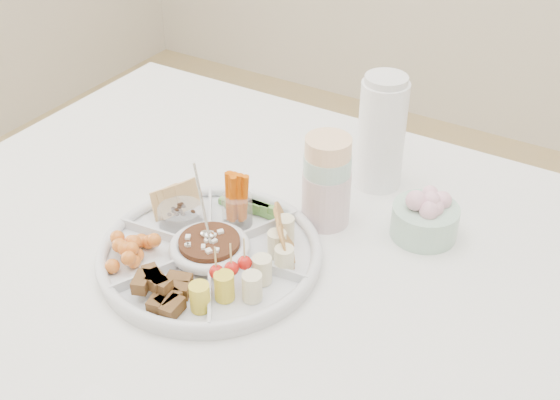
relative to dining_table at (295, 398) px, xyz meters
The scene contains 12 objects.
dining_table is the anchor object (origin of this frame).
party_tray 0.43m from the dining_table, 142.39° to the right, with size 0.38×0.38×0.04m, color white.
bean_dip 0.44m from the dining_table, 142.39° to the right, with size 0.10×0.10×0.04m, color black.
tortillas 0.42m from the dining_table, 132.05° to the right, with size 0.09×0.09×0.06m, color #BA7C49, non-canonical shape.
carrot_cucumber 0.46m from the dining_table, 164.86° to the left, with size 0.11×0.11×0.10m, color #D55503, non-canonical shape.
pita_raisins 0.49m from the dining_table, behind, with size 0.11×0.11×0.06m, color tan, non-canonical shape.
cherries 0.50m from the dining_table, 143.23° to the right, with size 0.11×0.11×0.04m, color orange, non-canonical shape.
granola_chunks 0.48m from the dining_table, 115.84° to the right, with size 0.11×0.11×0.05m, color brown, non-canonical shape.
banana_tomato 0.46m from the dining_table, 90.88° to the right, with size 0.10×0.10×0.09m, color #E5DC89, non-canonical shape.
cup_stack 0.51m from the dining_table, 93.72° to the left, with size 0.09×0.09×0.24m, color beige.
thermos 0.57m from the dining_table, 85.64° to the left, with size 0.09×0.09×0.24m, color white.
flower_bowl 0.49m from the dining_table, 45.46° to the left, with size 0.12×0.12×0.09m, color #A5C8B8.
Camera 1 is at (0.47, -0.83, 1.53)m, focal length 45.00 mm.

